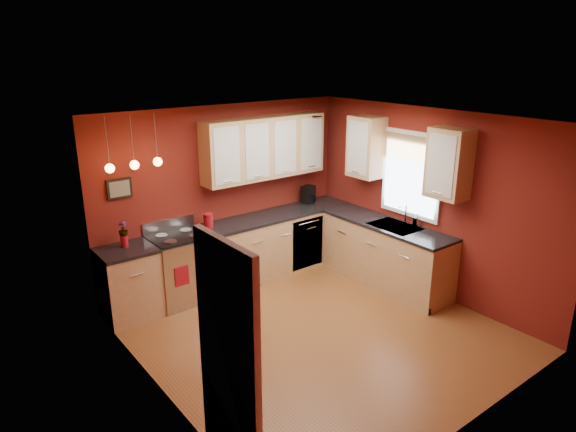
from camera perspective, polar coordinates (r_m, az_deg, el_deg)
floor at (r=6.52m, az=3.24°, el=-12.72°), size 4.20×4.20×0.00m
ceiling at (r=5.65m, az=3.71°, el=10.54°), size 4.00×4.20×0.02m
wall_back at (r=7.59m, az=-7.02°, el=2.40°), size 4.00×0.02×2.60m
wall_front at (r=4.73m, az=20.64°, el=-8.79°), size 4.00×0.02×2.60m
wall_left at (r=4.97m, az=-14.32°, el=-6.77°), size 0.02×4.20×2.60m
wall_right at (r=7.37m, az=15.27°, el=1.41°), size 0.02×4.20×2.60m
base_cabinets_back_left at (r=6.97m, az=-17.22°, el=-7.25°), size 0.70×0.60×0.90m
base_cabinets_back_right at (r=8.00m, az=-1.19°, el=-3.03°), size 2.54×0.60×0.90m
base_cabinets_right at (r=7.69m, az=10.72°, el=-4.26°), size 0.60×2.10×0.90m
counter_back_left at (r=6.79m, az=-17.59°, el=-3.66°), size 0.70×0.62×0.04m
counter_back_right at (r=7.84m, az=-1.21°, el=0.17°), size 2.54×0.62×0.04m
counter_right at (r=7.53m, az=10.93°, el=-0.95°), size 0.62×2.10×0.04m
gas_range at (r=7.21m, az=-11.83°, el=-5.66°), size 0.76×0.64×1.11m
dishwasher_front at (r=8.00m, az=2.18°, el=-3.04°), size 0.60×0.02×0.80m
sink at (r=7.44m, az=11.80°, el=-1.28°), size 0.50×0.70×0.33m
window at (r=7.43m, az=13.56°, el=4.79°), size 0.06×1.02×1.22m
door_left_wall at (r=4.17m, az=-6.61°, el=-15.83°), size 0.12×0.82×2.05m
upper_cabinets_back at (r=7.61m, az=-2.62°, el=7.60°), size 2.00×0.35×0.90m
upper_cabinets_right at (r=7.28m, az=12.81°, el=6.68°), size 0.35×1.95×0.90m
wall_picture at (r=6.85m, az=-18.23°, el=2.91°), size 0.32×0.03×0.26m
pendant_lights at (r=6.50m, az=-16.70°, el=5.53°), size 0.71×0.11×0.66m
red_canister at (r=7.24m, az=-8.85°, el=-0.54°), size 0.15×0.15×0.22m
red_vase at (r=6.83m, az=-17.74°, el=-2.67°), size 0.09×0.09×0.15m
flowers at (r=6.78m, az=-17.86°, el=-1.43°), size 0.13×0.13×0.20m
coffee_maker at (r=8.33m, az=2.32°, el=2.34°), size 0.23×0.23×0.28m
soap_pump at (r=7.48m, az=14.14°, el=-0.40°), size 0.09×0.10×0.18m
dish_towel at (r=6.86m, az=-11.71°, el=-6.55°), size 0.20×0.01×0.27m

